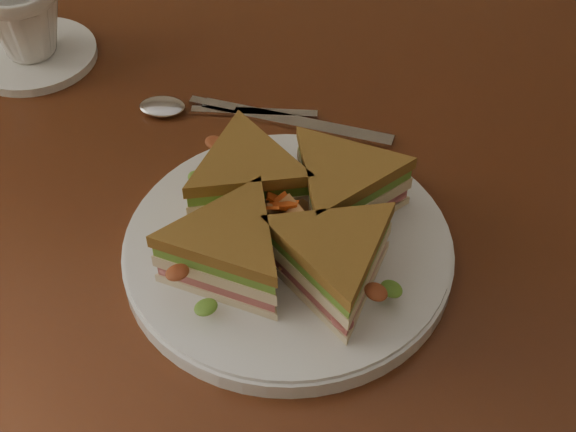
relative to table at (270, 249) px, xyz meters
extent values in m
cube|color=#3A190D|center=(0.00, 0.00, 0.08)|extent=(1.20, 0.80, 0.04)
cylinder|color=white|center=(0.03, -0.09, 0.11)|extent=(0.28, 0.28, 0.02)
cube|color=silver|center=(-0.03, 0.10, 0.10)|extent=(0.13, 0.02, 0.00)
ellipsoid|color=silver|center=(-0.12, 0.09, 0.10)|extent=(0.05, 0.03, 0.01)
cube|color=silver|center=(0.02, 0.08, 0.10)|extent=(0.20, 0.05, 0.00)
cube|color=silver|center=(-0.07, 0.10, 0.10)|extent=(0.05, 0.02, 0.00)
cylinder|color=white|center=(-0.28, 0.16, 0.10)|extent=(0.14, 0.14, 0.01)
imported|color=white|center=(-0.28, 0.16, 0.15)|extent=(0.11, 0.11, 0.08)
camera|label=1|loc=(0.08, -0.54, 0.62)|focal=50.00mm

